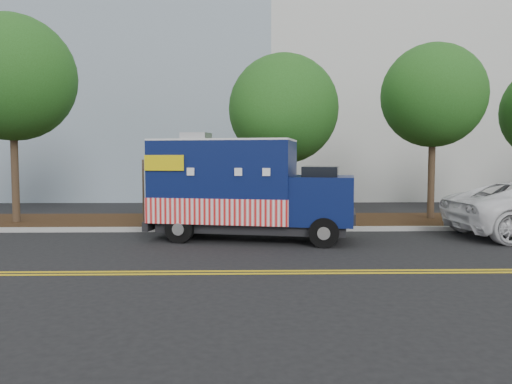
{
  "coord_description": "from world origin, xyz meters",
  "views": [
    {
      "loc": [
        0.57,
        -15.14,
        2.48
      ],
      "look_at": [
        0.93,
        0.6,
        1.38
      ],
      "focal_mm": 35.0,
      "sensor_mm": 36.0,
      "label": 1
    }
  ],
  "objects": [
    {
      "name": "tree_a",
      "position": [
        -7.69,
        2.95,
        5.29
      ],
      "size": [
        4.47,
        4.47,
        7.53
      ],
      "color": "#38281C",
      "rests_on": "ground"
    },
    {
      "name": "centerline_near",
      "position": [
        0.0,
        -4.45,
        0.01
      ],
      "size": [
        120.0,
        0.1,
        0.01
      ],
      "primitive_type": "cube",
      "color": "gold",
      "rests_on": "ground"
    },
    {
      "name": "centerline_far",
      "position": [
        0.0,
        -4.7,
        0.01
      ],
      "size": [
        120.0,
        0.1,
        0.01
      ],
      "primitive_type": "cube",
      "color": "gold",
      "rests_on": "ground"
    },
    {
      "name": "sign_post",
      "position": [
        -2.85,
        1.72,
        1.2
      ],
      "size": [
        0.06,
        0.06,
        2.4
      ],
      "primitive_type": "cube",
      "color": "#473828",
      "rests_on": "ground"
    },
    {
      "name": "ground",
      "position": [
        0.0,
        0.0,
        0.0
      ],
      "size": [
        120.0,
        120.0,
        0.0
      ],
      "primitive_type": "plane",
      "color": "black",
      "rests_on": "ground"
    },
    {
      "name": "curb",
      "position": [
        0.0,
        1.4,
        0.07
      ],
      "size": [
        120.0,
        0.18,
        0.15
      ],
      "primitive_type": "cube",
      "color": "#9E9E99",
      "rests_on": "ground"
    },
    {
      "name": "tree_b",
      "position": [
        2.03,
        3.68,
        4.28
      ],
      "size": [
        4.11,
        4.11,
        6.34
      ],
      "color": "#38281C",
      "rests_on": "ground"
    },
    {
      "name": "food_truck",
      "position": [
        0.49,
        -0.14,
        1.46
      ],
      "size": [
        6.42,
        3.43,
        3.22
      ],
      "rotation": [
        0.0,
        0.0,
        -0.21
      ],
      "color": "black",
      "rests_on": "ground"
    },
    {
      "name": "mulch_strip",
      "position": [
        0.0,
        3.5,
        0.07
      ],
      "size": [
        120.0,
        4.0,
        0.15
      ],
      "primitive_type": "cube",
      "color": "black",
      "rests_on": "ground"
    },
    {
      "name": "tree_c",
      "position": [
        7.67,
        3.64,
        4.78
      ],
      "size": [
        3.89,
        3.89,
        6.74
      ],
      "color": "#38281C",
      "rests_on": "ground"
    }
  ]
}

